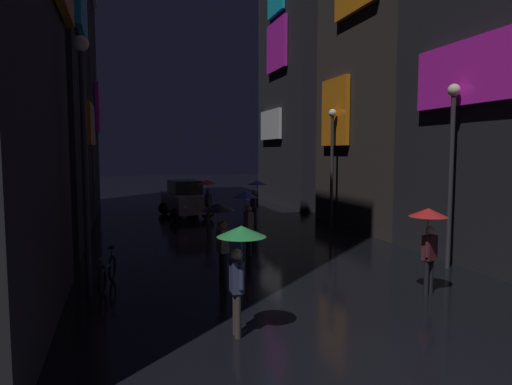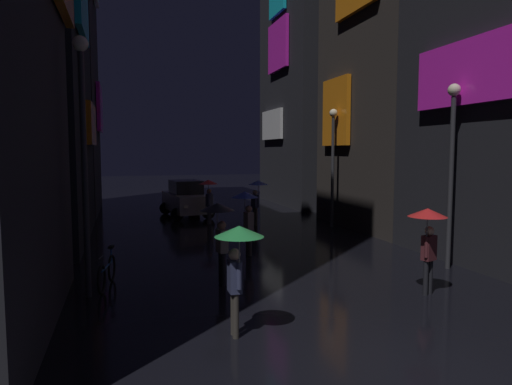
{
  "view_description": "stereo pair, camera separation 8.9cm",
  "coord_description": "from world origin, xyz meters",
  "px_view_note": "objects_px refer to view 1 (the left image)",
  "views": [
    {
      "loc": [
        -4.22,
        -5.74,
        3.46
      ],
      "look_at": [
        0.0,
        8.41,
        2.11
      ],
      "focal_mm": 32.0,
      "sensor_mm": 36.0,
      "label": 1
    },
    {
      "loc": [
        -4.14,
        -5.77,
        3.46
      ],
      "look_at": [
        0.0,
        8.41,
        2.11
      ],
      "focal_mm": 32.0,
      "sensor_mm": 36.0,
      "label": 2
    }
  ],
  "objects_px": {
    "pedestrian_foreground_right_blue": "(246,205)",
    "pedestrian_midstreet_centre_black": "(220,221)",
    "bicycle_parked_at_storefront": "(108,273)",
    "streetlamp_right_far": "(332,153)",
    "streetlamp_right_near": "(452,154)",
    "pedestrian_foreground_left_red": "(429,227)",
    "car_distant": "(185,199)",
    "pedestrian_midstreet_left_red": "(208,189)",
    "streetlamp_left_near": "(84,139)",
    "pedestrian_near_crossing_blue": "(256,190)",
    "pedestrian_far_right_green": "(240,250)"
  },
  "relations": [
    {
      "from": "pedestrian_near_crossing_blue",
      "to": "bicycle_parked_at_storefront",
      "type": "bearing_deg",
      "value": -128.18
    },
    {
      "from": "pedestrian_foreground_left_red",
      "to": "pedestrian_midstreet_centre_black",
      "type": "distance_m",
      "value": 5.13
    },
    {
      "from": "streetlamp_right_far",
      "to": "streetlamp_left_near",
      "type": "bearing_deg",
      "value": -142.71
    },
    {
      "from": "streetlamp_right_far",
      "to": "pedestrian_midstreet_left_red",
      "type": "bearing_deg",
      "value": 157.49
    },
    {
      "from": "pedestrian_near_crossing_blue",
      "to": "pedestrian_midstreet_left_red",
      "type": "bearing_deg",
      "value": 152.88
    },
    {
      "from": "pedestrian_midstreet_centre_black",
      "to": "car_distant",
      "type": "relative_size",
      "value": 0.49
    },
    {
      "from": "pedestrian_far_right_green",
      "to": "bicycle_parked_at_storefront",
      "type": "relative_size",
      "value": 1.18
    },
    {
      "from": "bicycle_parked_at_storefront",
      "to": "pedestrian_far_right_green",
      "type": "bearing_deg",
      "value": -59.02
    },
    {
      "from": "pedestrian_midstreet_left_red",
      "to": "car_distant",
      "type": "distance_m",
      "value": 3.14
    },
    {
      "from": "pedestrian_near_crossing_blue",
      "to": "pedestrian_midstreet_left_red",
      "type": "xyz_separation_m",
      "value": [
        -2.07,
        1.06,
        0.0
      ]
    },
    {
      "from": "pedestrian_midstreet_centre_black",
      "to": "pedestrian_midstreet_left_red",
      "type": "relative_size",
      "value": 1.0
    },
    {
      "from": "pedestrian_midstreet_centre_black",
      "to": "pedestrian_midstreet_left_red",
      "type": "xyz_separation_m",
      "value": [
        1.49,
        9.63,
        0.0
      ]
    },
    {
      "from": "car_distant",
      "to": "streetlamp_right_far",
      "type": "height_order",
      "value": "streetlamp_right_far"
    },
    {
      "from": "streetlamp_left_near",
      "to": "streetlamp_right_near",
      "type": "xyz_separation_m",
      "value": [
        10.0,
        -0.17,
        -0.37
      ]
    },
    {
      "from": "streetlamp_right_far",
      "to": "streetlamp_right_near",
      "type": "distance_m",
      "value": 7.79
    },
    {
      "from": "bicycle_parked_at_storefront",
      "to": "streetlamp_right_near",
      "type": "bearing_deg",
      "value": -5.02
    },
    {
      "from": "pedestrian_foreground_right_blue",
      "to": "pedestrian_foreground_left_red",
      "type": "xyz_separation_m",
      "value": [
        2.99,
        -5.42,
        0.0
      ]
    },
    {
      "from": "pedestrian_foreground_right_blue",
      "to": "pedestrian_foreground_left_red",
      "type": "bearing_deg",
      "value": -61.07
    },
    {
      "from": "pedestrian_foreground_right_blue",
      "to": "pedestrian_foreground_left_red",
      "type": "distance_m",
      "value": 6.19
    },
    {
      "from": "bicycle_parked_at_storefront",
      "to": "streetlamp_left_near",
      "type": "bearing_deg",
      "value": -121.01
    },
    {
      "from": "pedestrian_foreground_right_blue",
      "to": "streetlamp_right_near",
      "type": "bearing_deg",
      "value": -32.86
    },
    {
      "from": "pedestrian_foreground_right_blue",
      "to": "streetlamp_right_near",
      "type": "relative_size",
      "value": 0.39
    },
    {
      "from": "pedestrian_foreground_left_red",
      "to": "pedestrian_far_right_green",
      "type": "xyz_separation_m",
      "value": [
        -4.92,
        -1.16,
        0.0
      ]
    },
    {
      "from": "pedestrian_near_crossing_blue",
      "to": "pedestrian_midstreet_centre_black",
      "type": "relative_size",
      "value": 1.0
    },
    {
      "from": "car_distant",
      "to": "streetlamp_left_near",
      "type": "distance_m",
      "value": 13.7
    },
    {
      "from": "bicycle_parked_at_storefront",
      "to": "streetlamp_right_far",
      "type": "xyz_separation_m",
      "value": [
        9.6,
        6.95,
        2.97
      ]
    },
    {
      "from": "car_distant",
      "to": "pedestrian_near_crossing_blue",
      "type": "bearing_deg",
      "value": -55.78
    },
    {
      "from": "car_distant",
      "to": "streetlamp_right_near",
      "type": "distance_m",
      "value": 14.48
    },
    {
      "from": "streetlamp_left_near",
      "to": "streetlamp_right_far",
      "type": "bearing_deg",
      "value": 37.29
    },
    {
      "from": "pedestrian_far_right_green",
      "to": "streetlamp_right_near",
      "type": "distance_m",
      "value": 8.04
    },
    {
      "from": "pedestrian_near_crossing_blue",
      "to": "streetlamp_left_near",
      "type": "xyz_separation_m",
      "value": [
        -6.76,
        -8.76,
        2.08
      ]
    },
    {
      "from": "pedestrian_near_crossing_blue",
      "to": "pedestrian_foreground_left_red",
      "type": "relative_size",
      "value": 1.0
    },
    {
      "from": "pedestrian_near_crossing_blue",
      "to": "car_distant",
      "type": "bearing_deg",
      "value": 124.22
    },
    {
      "from": "pedestrian_foreground_left_red",
      "to": "pedestrian_midstreet_centre_black",
      "type": "xyz_separation_m",
      "value": [
        -4.54,
        2.38,
        0.0
      ]
    },
    {
      "from": "pedestrian_foreground_right_blue",
      "to": "pedestrian_near_crossing_blue",
      "type": "distance_m",
      "value": 5.89
    },
    {
      "from": "bicycle_parked_at_storefront",
      "to": "streetlamp_right_far",
      "type": "relative_size",
      "value": 0.34
    },
    {
      "from": "pedestrian_foreground_right_blue",
      "to": "streetlamp_left_near",
      "type": "xyz_separation_m",
      "value": [
        -4.75,
        -3.22,
        2.08
      ]
    },
    {
      "from": "streetlamp_left_near",
      "to": "streetlamp_right_near",
      "type": "height_order",
      "value": "streetlamp_left_near"
    },
    {
      "from": "pedestrian_near_crossing_blue",
      "to": "pedestrian_midstreet_left_red",
      "type": "height_order",
      "value": "same"
    },
    {
      "from": "pedestrian_foreground_right_blue",
      "to": "car_distant",
      "type": "height_order",
      "value": "pedestrian_foreground_right_blue"
    },
    {
      "from": "pedestrian_midstreet_left_red",
      "to": "bicycle_parked_at_storefront",
      "type": "height_order",
      "value": "pedestrian_midstreet_left_red"
    },
    {
      "from": "pedestrian_midstreet_centre_black",
      "to": "streetlamp_right_far",
      "type": "bearing_deg",
      "value": 47.56
    },
    {
      "from": "pedestrian_foreground_left_red",
      "to": "car_distant",
      "type": "relative_size",
      "value": 0.49
    },
    {
      "from": "pedestrian_foreground_right_blue",
      "to": "pedestrian_midstreet_centre_black",
      "type": "height_order",
      "value": "same"
    },
    {
      "from": "pedestrian_midstreet_left_red",
      "to": "bicycle_parked_at_storefront",
      "type": "distance_m",
      "value": 10.18
    },
    {
      "from": "pedestrian_midstreet_left_red",
      "to": "pedestrian_far_right_green",
      "type": "height_order",
      "value": "same"
    },
    {
      "from": "streetlamp_right_far",
      "to": "pedestrian_midstreet_centre_black",
      "type": "bearing_deg",
      "value": -132.44
    },
    {
      "from": "streetlamp_right_near",
      "to": "car_distant",
      "type": "bearing_deg",
      "value": 114.77
    },
    {
      "from": "streetlamp_right_near",
      "to": "pedestrian_foreground_left_red",
      "type": "bearing_deg",
      "value": -138.09
    },
    {
      "from": "pedestrian_far_right_green",
      "to": "streetlamp_left_near",
      "type": "distance_m",
      "value": 4.86
    }
  ]
}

